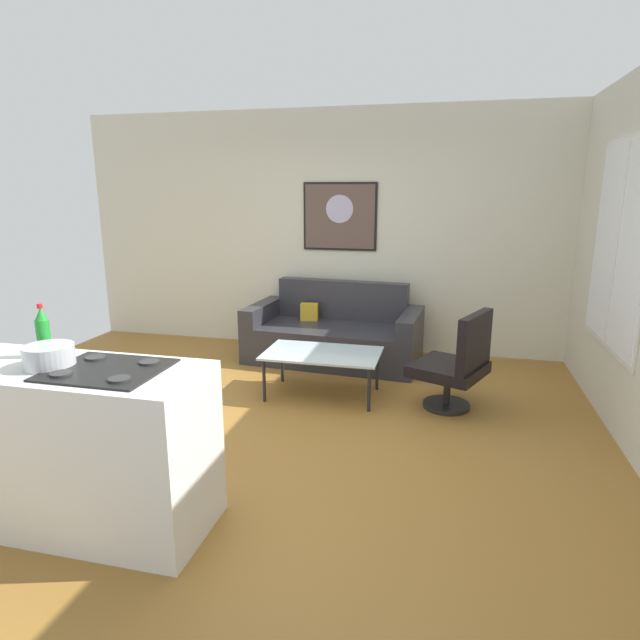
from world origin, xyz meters
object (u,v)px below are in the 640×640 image
coffee_table (322,355)px  wall_painting (340,216)px  armchair (457,364)px  mixing_bowl (49,357)px  soda_bottle_2 (43,333)px  couch (334,336)px

coffee_table → wall_painting: bearing=96.1°
armchair → mixing_bowl: size_ratio=3.34×
coffee_table → mixing_bowl: mixing_bowl is taller
wall_painting → soda_bottle_2: bearing=-104.9°
soda_bottle_2 → wall_painting: wall_painting is taller
mixing_bowl → coffee_table: bearing=66.0°
couch → soda_bottle_2: bearing=-108.0°
soda_bottle_2 → couch: bearing=72.0°
coffee_table → wall_painting: size_ratio=1.22×
soda_bottle_2 → mixing_bowl: (0.16, -0.15, -0.08)m
couch → coffee_table: couch is taller
couch → wall_painting: wall_painting is taller
couch → wall_painting: 1.40m
couch → mixing_bowl: size_ratio=7.41×
soda_bottle_2 → wall_painting: 3.85m
armchair → wall_painting: 2.45m
mixing_bowl → wall_painting: 3.97m
soda_bottle_2 → mixing_bowl: 0.23m
coffee_table → mixing_bowl: (-1.00, -2.24, 0.61)m
couch → mixing_bowl: (-0.88, -3.33, 0.72)m
armchair → soda_bottle_2: soda_bottle_2 is taller
coffee_table → mixing_bowl: bearing=-114.0°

